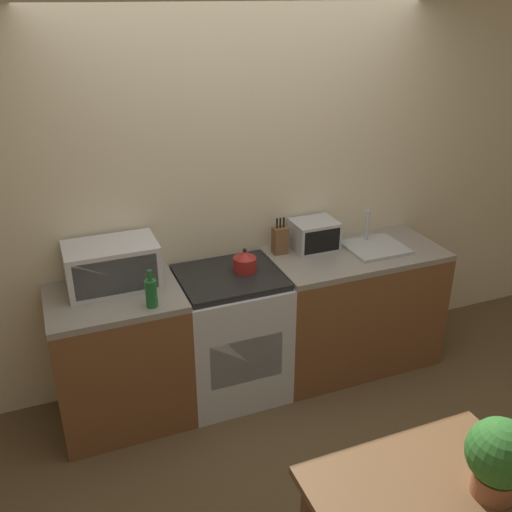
{
  "coord_description": "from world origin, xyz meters",
  "views": [
    {
      "loc": [
        -1.26,
        -2.49,
        2.56
      ],
      "look_at": [
        -0.06,
        0.5,
        1.05
      ],
      "focal_mm": 40.0,
      "sensor_mm": 36.0,
      "label": 1
    }
  ],
  "objects_px": {
    "kettle": "(245,261)",
    "toaster_oven": "(314,235)",
    "stove_range": "(231,334)",
    "bottle": "(151,292)",
    "microwave": "(112,266)",
    "dining_table": "(429,512)"
  },
  "relations": [
    {
      "from": "kettle",
      "to": "microwave",
      "type": "distance_m",
      "value": 0.83
    },
    {
      "from": "kettle",
      "to": "microwave",
      "type": "height_order",
      "value": "microwave"
    },
    {
      "from": "kettle",
      "to": "dining_table",
      "type": "bearing_deg",
      "value": -87.03
    },
    {
      "from": "stove_range",
      "to": "kettle",
      "type": "xyz_separation_m",
      "value": [
        0.11,
        0.01,
        0.52
      ]
    },
    {
      "from": "microwave",
      "to": "dining_table",
      "type": "height_order",
      "value": "microwave"
    },
    {
      "from": "kettle",
      "to": "stove_range",
      "type": "bearing_deg",
      "value": -173.58
    },
    {
      "from": "microwave",
      "to": "bottle",
      "type": "height_order",
      "value": "microwave"
    },
    {
      "from": "bottle",
      "to": "microwave",
      "type": "bearing_deg",
      "value": 116.55
    },
    {
      "from": "kettle",
      "to": "toaster_oven",
      "type": "distance_m",
      "value": 0.6
    },
    {
      "from": "microwave",
      "to": "bottle",
      "type": "distance_m",
      "value": 0.37
    },
    {
      "from": "microwave",
      "to": "dining_table",
      "type": "relative_size",
      "value": 0.59
    },
    {
      "from": "stove_range",
      "to": "microwave",
      "type": "height_order",
      "value": "microwave"
    },
    {
      "from": "stove_range",
      "to": "toaster_oven",
      "type": "distance_m",
      "value": 0.9
    },
    {
      "from": "bottle",
      "to": "dining_table",
      "type": "distance_m",
      "value": 1.81
    },
    {
      "from": "kettle",
      "to": "microwave",
      "type": "bearing_deg",
      "value": 172.72
    },
    {
      "from": "stove_range",
      "to": "bottle",
      "type": "height_order",
      "value": "bottle"
    },
    {
      "from": "stove_range",
      "to": "kettle",
      "type": "height_order",
      "value": "kettle"
    },
    {
      "from": "microwave",
      "to": "toaster_oven",
      "type": "xyz_separation_m",
      "value": [
        1.4,
        0.05,
        -0.04
      ]
    },
    {
      "from": "bottle",
      "to": "dining_table",
      "type": "relative_size",
      "value": 0.25
    },
    {
      "from": "toaster_oven",
      "to": "microwave",
      "type": "bearing_deg",
      "value": -178.1
    },
    {
      "from": "microwave",
      "to": "bottle",
      "type": "bearing_deg",
      "value": -63.45
    },
    {
      "from": "stove_range",
      "to": "dining_table",
      "type": "height_order",
      "value": "stove_range"
    }
  ]
}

